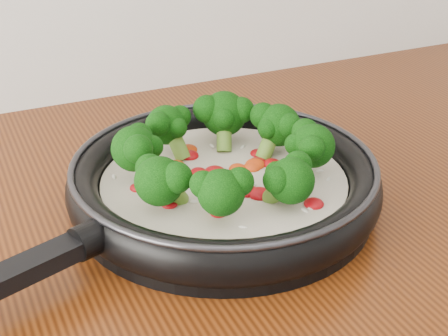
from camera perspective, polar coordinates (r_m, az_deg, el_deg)
name	(u,v)px	position (r m, az deg, el deg)	size (l,w,h in m)	color
skillet	(222,179)	(0.75, -0.19, -0.95)	(0.59, 0.45, 0.10)	black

